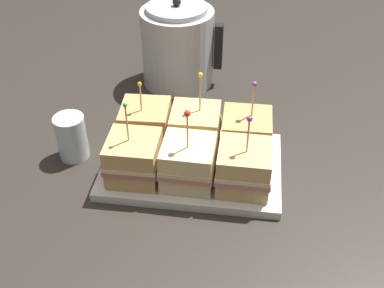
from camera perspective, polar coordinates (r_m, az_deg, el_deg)
name	(u,v)px	position (r m, az deg, el deg)	size (l,w,h in m)	color
ground_plane	(192,169)	(0.97, 0.00, -3.01)	(6.00, 6.00, 0.00)	#2D2823
serving_platter	(192,166)	(0.96, 0.00, -2.61)	(0.35, 0.23, 0.02)	silver
sandwich_front_left	(134,158)	(0.91, -6.90, -1.68)	(0.10, 0.10, 0.17)	tan
sandwich_front_center	(188,163)	(0.89, -0.46, -2.21)	(0.10, 0.10, 0.17)	beige
sandwich_front_right	(244,168)	(0.89, 6.17, -2.80)	(0.10, 0.10, 0.16)	tan
sandwich_back_left	(146,126)	(0.99, -5.50, 2.16)	(0.11, 0.11, 0.15)	tan
sandwich_back_center	(196,130)	(0.97, 0.51, 1.69)	(0.10, 0.10, 0.17)	tan
sandwich_back_right	(246,134)	(0.97, 6.44, 1.15)	(0.10, 0.10, 0.16)	tan
kettle_steel	(178,46)	(1.21, -1.67, 11.55)	(0.20, 0.18, 0.22)	#B7BABF
drinking_glass	(72,137)	(1.00, -14.08, 0.79)	(0.06, 0.06, 0.10)	silver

